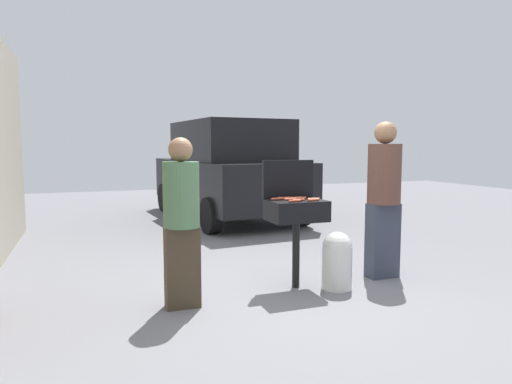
# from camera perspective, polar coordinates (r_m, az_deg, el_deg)

# --- Properties ---
(ground_plane) EXTENTS (24.00, 24.00, 0.00)m
(ground_plane) POSITION_cam_1_polar(r_m,az_deg,el_deg) (4.90, 5.17, -12.43)
(ground_plane) COLOR slate
(bbq_grill) EXTENTS (0.60, 0.44, 0.95)m
(bbq_grill) POSITION_cam_1_polar(r_m,az_deg,el_deg) (4.95, 5.01, -2.69)
(bbq_grill) COLOR black
(bbq_grill) RESTS_ON ground
(grill_lid_open) EXTENTS (0.60, 0.05, 0.42)m
(grill_lid_open) POSITION_cam_1_polar(r_m,az_deg,el_deg) (5.10, 3.98, 1.60)
(grill_lid_open) COLOR black
(grill_lid_open) RESTS_ON bbq_grill
(hot_dog_0) EXTENTS (0.13, 0.04, 0.03)m
(hot_dog_0) POSITION_cam_1_polar(r_m,az_deg,el_deg) (4.93, 2.61, -0.84)
(hot_dog_0) COLOR #B74C33
(hot_dog_0) RESTS_ON bbq_grill
(hot_dog_1) EXTENTS (0.13, 0.03, 0.03)m
(hot_dog_1) POSITION_cam_1_polar(r_m,az_deg,el_deg) (4.91, 4.24, -0.88)
(hot_dog_1) COLOR #C6593D
(hot_dog_1) RESTS_ON bbq_grill
(hot_dog_2) EXTENTS (0.13, 0.04, 0.03)m
(hot_dog_2) POSITION_cam_1_polar(r_m,az_deg,el_deg) (5.00, 3.51, -0.76)
(hot_dog_2) COLOR #B74C33
(hot_dog_2) RESTS_ON bbq_grill
(hot_dog_3) EXTENTS (0.13, 0.03, 0.03)m
(hot_dog_3) POSITION_cam_1_polar(r_m,az_deg,el_deg) (4.84, 5.30, -0.99)
(hot_dog_3) COLOR #AD4228
(hot_dog_3) RESTS_ON bbq_grill
(hot_dog_4) EXTENTS (0.13, 0.03, 0.03)m
(hot_dog_4) POSITION_cam_1_polar(r_m,az_deg,el_deg) (4.86, 7.10, -0.98)
(hot_dog_4) COLOR #B74C33
(hot_dog_4) RESTS_ON bbq_grill
(hot_dog_5) EXTENTS (0.13, 0.03, 0.03)m
(hot_dog_5) POSITION_cam_1_polar(r_m,az_deg,el_deg) (5.02, 4.90, -0.74)
(hot_dog_5) COLOR #C6593D
(hot_dog_5) RESTS_ON bbq_grill
(hot_dog_6) EXTENTS (0.13, 0.03, 0.03)m
(hot_dog_6) POSITION_cam_1_polar(r_m,az_deg,el_deg) (4.91, 7.10, -0.91)
(hot_dog_6) COLOR #C6593D
(hot_dog_6) RESTS_ON bbq_grill
(hot_dog_7) EXTENTS (0.13, 0.03, 0.03)m
(hot_dog_7) POSITION_cam_1_polar(r_m,az_deg,el_deg) (4.75, 4.78, -1.11)
(hot_dog_7) COLOR #AD4228
(hot_dog_7) RESTS_ON bbq_grill
(hot_dog_8) EXTENTS (0.13, 0.04, 0.03)m
(hot_dog_8) POSITION_cam_1_polar(r_m,az_deg,el_deg) (5.01, 5.50, -0.75)
(hot_dog_8) COLOR #C6593D
(hot_dog_8) RESTS_ON bbq_grill
(hot_dog_9) EXTENTS (0.13, 0.04, 0.03)m
(hot_dog_9) POSITION_cam_1_polar(r_m,az_deg,el_deg) (4.94, 7.14, -0.86)
(hot_dog_9) COLOR #AD4228
(hot_dog_9) RESTS_ON bbq_grill
(propane_tank) EXTENTS (0.32, 0.32, 0.62)m
(propane_tank) POSITION_cam_1_polar(r_m,az_deg,el_deg) (5.04, 9.99, -8.20)
(propane_tank) COLOR silver
(propane_tank) RESTS_ON ground
(person_left) EXTENTS (0.34, 0.34, 1.61)m
(person_left) POSITION_cam_1_polar(r_m,az_deg,el_deg) (4.36, -9.19, -3.00)
(person_left) COLOR #3F3323
(person_left) RESTS_ON ground
(person_right) EXTENTS (0.38, 0.38, 1.80)m
(person_right) POSITION_cam_1_polar(r_m,az_deg,el_deg) (5.49, 15.52, -0.21)
(person_right) COLOR #333847
(person_right) RESTS_ON ground
(parked_minivan) EXTENTS (2.36, 4.56, 2.02)m
(parked_minivan) POSITION_cam_1_polar(r_m,az_deg,el_deg) (9.67, -3.58, 2.77)
(parked_minivan) COLOR black
(parked_minivan) RESTS_ON ground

